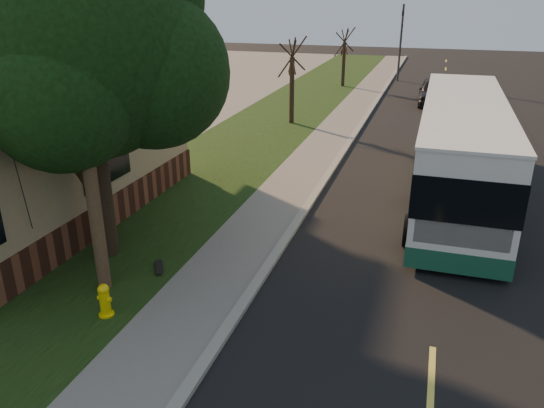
{
  "coord_description": "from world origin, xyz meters",
  "views": [
    {
      "loc": [
        3.54,
        -8.0,
        6.41
      ],
      "look_at": [
        -0.07,
        3.61,
        1.5
      ],
      "focal_mm": 35.0,
      "sensor_mm": 36.0,
      "label": 1
    }
  ],
  "objects_px": {
    "traffic_signal": "(401,38)",
    "distant_car": "(434,91)",
    "bare_tree_far": "(344,58)",
    "transit_bus": "(460,147)",
    "fire_hydrant": "(105,300)",
    "dumpster": "(44,167)",
    "leafy_tree": "(87,49)",
    "bare_tree_near": "(292,82)",
    "skateboard_main": "(159,267)",
    "utility_pole": "(78,87)"
  },
  "relations": [
    {
      "from": "transit_bus",
      "to": "skateboard_main",
      "type": "xyz_separation_m",
      "value": [
        -6.94,
        -7.55,
        -1.58
      ]
    },
    {
      "from": "fire_hydrant",
      "to": "transit_bus",
      "type": "distance_m",
      "value": 12.02
    },
    {
      "from": "bare_tree_far",
      "to": "transit_bus",
      "type": "xyz_separation_m",
      "value": [
        7.44,
        -20.34,
        -0.31
      ]
    },
    {
      "from": "fire_hydrant",
      "to": "distant_car",
      "type": "distance_m",
      "value": 26.23
    },
    {
      "from": "traffic_signal",
      "to": "transit_bus",
      "type": "xyz_separation_m",
      "value": [
        3.94,
        -24.34,
        -1.47
      ]
    },
    {
      "from": "utility_pole",
      "to": "skateboard_main",
      "type": "height_order",
      "value": "utility_pole"
    },
    {
      "from": "fire_hydrant",
      "to": "traffic_signal",
      "type": "xyz_separation_m",
      "value": [
        3.1,
        34.0,
        2.73
      ]
    },
    {
      "from": "utility_pole",
      "to": "skateboard_main",
      "type": "bearing_deg",
      "value": 54.12
    },
    {
      "from": "traffic_signal",
      "to": "bare_tree_near",
      "type": "bearing_deg",
      "value": -104.04
    },
    {
      "from": "bare_tree_near",
      "to": "distant_car",
      "type": "relative_size",
      "value": 0.95
    },
    {
      "from": "utility_pole",
      "to": "traffic_signal",
      "type": "bearing_deg",
      "value": 83.42
    },
    {
      "from": "fire_hydrant",
      "to": "distant_car",
      "type": "relative_size",
      "value": 0.16
    },
    {
      "from": "leafy_tree",
      "to": "bare_tree_near",
      "type": "bearing_deg",
      "value": 87.5
    },
    {
      "from": "transit_bus",
      "to": "utility_pole",
      "type": "bearing_deg",
      "value": -131.79
    },
    {
      "from": "skateboard_main",
      "to": "dumpster",
      "type": "xyz_separation_m",
      "value": [
        -6.78,
        4.35,
        0.58
      ]
    },
    {
      "from": "bare_tree_far",
      "to": "transit_bus",
      "type": "distance_m",
      "value": 21.66
    },
    {
      "from": "fire_hydrant",
      "to": "bare_tree_near",
      "type": "xyz_separation_m",
      "value": [
        -0.9,
        18.0,
        1.72
      ]
    },
    {
      "from": "bare_tree_far",
      "to": "dumpster",
      "type": "height_order",
      "value": "bare_tree_far"
    },
    {
      "from": "skateboard_main",
      "to": "dumpster",
      "type": "bearing_deg",
      "value": 147.34
    },
    {
      "from": "fire_hydrant",
      "to": "traffic_signal",
      "type": "distance_m",
      "value": 34.25
    },
    {
      "from": "bare_tree_far",
      "to": "transit_bus",
      "type": "bearing_deg",
      "value": -69.91
    },
    {
      "from": "fire_hydrant",
      "to": "dumpster",
      "type": "bearing_deg",
      "value": 136.0
    },
    {
      "from": "bare_tree_far",
      "to": "skateboard_main",
      "type": "height_order",
      "value": "bare_tree_far"
    },
    {
      "from": "fire_hydrant",
      "to": "bare_tree_far",
      "type": "height_order",
      "value": "bare_tree_far"
    },
    {
      "from": "fire_hydrant",
      "to": "bare_tree_near",
      "type": "bearing_deg",
      "value": 92.86
    },
    {
      "from": "utility_pole",
      "to": "bare_tree_far",
      "type": "xyz_separation_m",
      "value": [
        0.31,
        29.01,
        -2.63
      ]
    },
    {
      "from": "transit_bus",
      "to": "dumpster",
      "type": "xyz_separation_m",
      "value": [
        -13.72,
        -3.2,
        -1.0
      ]
    },
    {
      "from": "traffic_signal",
      "to": "skateboard_main",
      "type": "relative_size",
      "value": 7.88
    },
    {
      "from": "leafy_tree",
      "to": "fire_hydrant",
      "type": "bearing_deg",
      "value": -59.33
    },
    {
      "from": "leafy_tree",
      "to": "transit_bus",
      "type": "xyz_separation_m",
      "value": [
        8.61,
        7.01,
        -3.47
      ]
    },
    {
      "from": "leafy_tree",
      "to": "distant_car",
      "type": "distance_m",
      "value": 24.5
    },
    {
      "from": "bare_tree_near",
      "to": "skateboard_main",
      "type": "relative_size",
      "value": 6.17
    },
    {
      "from": "fire_hydrant",
      "to": "skateboard_main",
      "type": "height_order",
      "value": "fire_hydrant"
    },
    {
      "from": "bare_tree_far",
      "to": "transit_bus",
      "type": "relative_size",
      "value": 0.34
    },
    {
      "from": "bare_tree_near",
      "to": "distant_car",
      "type": "xyz_separation_m",
      "value": [
        6.86,
        7.54,
        -1.38
      ]
    },
    {
      "from": "bare_tree_near",
      "to": "traffic_signal",
      "type": "relative_size",
      "value": 0.78
    },
    {
      "from": "utility_pole",
      "to": "distant_car",
      "type": "height_order",
      "value": "utility_pole"
    },
    {
      "from": "traffic_signal",
      "to": "distant_car",
      "type": "distance_m",
      "value": 9.24
    },
    {
      "from": "utility_pole",
      "to": "skateboard_main",
      "type": "relative_size",
      "value": 13.0
    },
    {
      "from": "fire_hydrant",
      "to": "dumpster",
      "type": "xyz_separation_m",
      "value": [
        -6.68,
        6.45,
        0.26
      ]
    },
    {
      "from": "leafy_tree",
      "to": "dumpster",
      "type": "height_order",
      "value": "leafy_tree"
    },
    {
      "from": "fire_hydrant",
      "to": "leafy_tree",
      "type": "height_order",
      "value": "leafy_tree"
    },
    {
      "from": "fire_hydrant",
      "to": "leafy_tree",
      "type": "bearing_deg",
      "value": 120.67
    },
    {
      "from": "leafy_tree",
      "to": "bare_tree_near",
      "type": "relative_size",
      "value": 1.81
    },
    {
      "from": "fire_hydrant",
      "to": "leafy_tree",
      "type": "xyz_separation_m",
      "value": [
        -1.57,
        2.65,
        4.73
      ]
    },
    {
      "from": "utility_pole",
      "to": "transit_bus",
      "type": "bearing_deg",
      "value": 48.21
    },
    {
      "from": "distant_car",
      "to": "traffic_signal",
      "type": "bearing_deg",
      "value": 107.02
    },
    {
      "from": "bare_tree_near",
      "to": "transit_bus",
      "type": "height_order",
      "value": "bare_tree_near"
    },
    {
      "from": "distant_car",
      "to": "utility_pole",
      "type": "bearing_deg",
      "value": -106.85
    },
    {
      "from": "utility_pole",
      "to": "bare_tree_far",
      "type": "distance_m",
      "value": 29.13
    }
  ]
}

